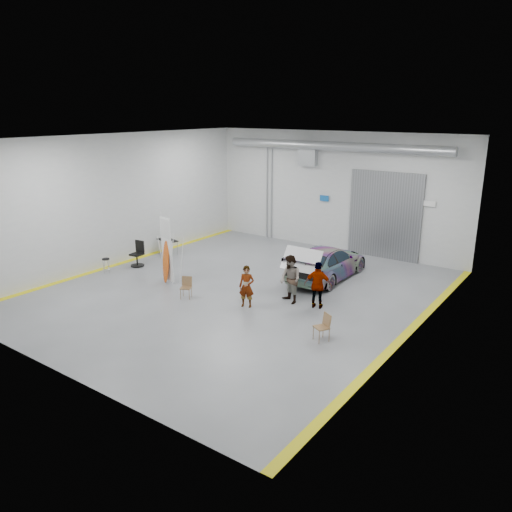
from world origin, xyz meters
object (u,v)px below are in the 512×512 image
Objects in this scene: folding_chair_near at (186,292)px; shop_stool at (106,266)px; person_b at (290,279)px; person_c at (318,285)px; folding_chair_far at (321,332)px; office_chair at (138,255)px; work_table at (167,240)px; sedan_car at (327,262)px; surfboard_display at (167,255)px; person_a at (247,286)px.

folding_chair_near reaches higher than shop_stool.
person_b reaches higher than person_c.
person_b reaches higher than folding_chair_far.
shop_stool is 1.60m from office_chair.
sedan_car is at bearing 9.06° from work_table.
person_c is 9.27m from office_chair.
shop_stool is (-3.17, -0.69, -0.86)m from surfboard_display.
person_b is 0.62× the size of surfboard_display.
folding_chair_near is 0.71× the size of office_chair.
folding_chair_far is 1.31× the size of shop_stool.
surfboard_display is at bearing 127.35° from folding_chair_near.
person_a is 1.68m from person_b.
folding_chair_far is (3.60, -0.89, -0.51)m from person_a.
person_b is 1.58× the size of office_chair.
person_c is at bearing 12.53° from person_a.
person_a is at bearing -14.75° from office_chair.
person_a is at bearing -105.91° from person_b.
shop_stool is at bearing -152.98° from surfboard_display.
folding_chair_near is at bearing -151.75° from folding_chair_far.
shop_stool is at bearing 150.42° from folding_chair_near.
sedan_car is 4.14× the size of office_chair.
office_chair is (-2.82, 0.86, -0.69)m from surfboard_display.
sedan_car is at bearing 30.92° from folding_chair_near.
person_b reaches higher than work_table.
sedan_car is 3.07× the size of person_a.
person_b is 1.47× the size of work_table.
folding_chair_far reaches higher than shop_stool.
person_b is at bearing -4.73° from office_chair.
person_a is at bearing 15.35° from person_c.
folding_chair_far is 0.71× the size of work_table.
shop_stool is (-5.01, 0.18, 0.08)m from folding_chair_near.
work_table is (-3.23, 3.12, -0.47)m from surfboard_display.
person_c is 2.79m from folding_chair_far.
shop_stool is at bearing -6.51° from person_c.
shop_stool is (-9.60, -1.93, -0.54)m from person_c.
surfboard_display is 3.35m from shop_stool.
sedan_car is 9.74m from shop_stool.
sedan_car is at bearing 31.85° from shop_stool.
sedan_car is 1.63× the size of surfboard_display.
person_a is at bearing 3.89° from shop_stool.
sedan_car is 4.71m from person_a.
person_a is 1.25× the size of work_table.
person_c reaches higher than sedan_car.
person_c is at bearing 25.69° from surfboard_display.
office_chair is (-8.16, -0.23, -0.41)m from person_b.
folding_chair_far is (2.75, -5.52, -0.42)m from sedan_car.
person_a is 0.89× the size of person_c.
office_chair is at bearing -79.75° from work_table.
sedan_car is 6.24m from folding_chair_near.
folding_chair_far is at bearing -16.61° from office_chair.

